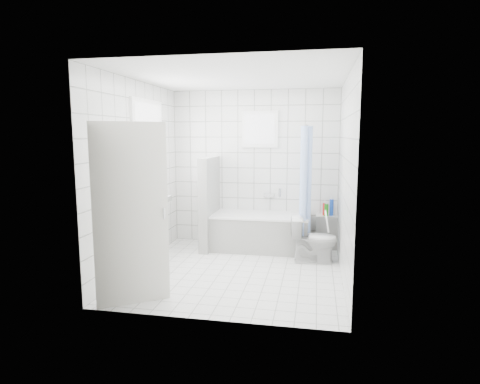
# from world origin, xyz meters

# --- Properties ---
(ground) EXTENTS (3.00, 3.00, 0.00)m
(ground) POSITION_xyz_m (0.00, 0.00, 0.00)
(ground) COLOR white
(ground) RESTS_ON ground
(ceiling) EXTENTS (3.00, 3.00, 0.00)m
(ceiling) POSITION_xyz_m (0.00, 0.00, 2.60)
(ceiling) COLOR white
(ceiling) RESTS_ON ground
(wall_back) EXTENTS (2.80, 0.02, 2.60)m
(wall_back) POSITION_xyz_m (0.00, 1.50, 1.30)
(wall_back) COLOR white
(wall_back) RESTS_ON ground
(wall_front) EXTENTS (2.80, 0.02, 2.60)m
(wall_front) POSITION_xyz_m (0.00, -1.50, 1.30)
(wall_front) COLOR white
(wall_front) RESTS_ON ground
(wall_left) EXTENTS (0.02, 3.00, 2.60)m
(wall_left) POSITION_xyz_m (-1.40, 0.00, 1.30)
(wall_left) COLOR white
(wall_left) RESTS_ON ground
(wall_right) EXTENTS (0.02, 3.00, 2.60)m
(wall_right) POSITION_xyz_m (1.40, 0.00, 1.30)
(wall_right) COLOR white
(wall_right) RESTS_ON ground
(window_left) EXTENTS (0.01, 0.90, 1.40)m
(window_left) POSITION_xyz_m (-1.35, 0.30, 1.60)
(window_left) COLOR white
(window_left) RESTS_ON wall_left
(window_back) EXTENTS (0.50, 0.01, 0.50)m
(window_back) POSITION_xyz_m (0.10, 1.46, 1.95)
(window_back) COLOR white
(window_back) RESTS_ON wall_back
(window_sill) EXTENTS (0.18, 1.02, 0.08)m
(window_sill) POSITION_xyz_m (-1.31, 0.30, 0.86)
(window_sill) COLOR white
(window_sill) RESTS_ON wall_left
(door) EXTENTS (0.68, 0.48, 2.00)m
(door) POSITION_xyz_m (-0.92, -1.25, 1.00)
(door) COLOR silver
(door) RESTS_ON ground
(bathtub) EXTENTS (1.55, 0.77, 0.58)m
(bathtub) POSITION_xyz_m (0.17, 1.12, 0.29)
(bathtub) COLOR white
(bathtub) RESTS_ON ground
(partition_wall) EXTENTS (0.15, 0.85, 1.50)m
(partition_wall) POSITION_xyz_m (-0.67, 1.07, 0.75)
(partition_wall) COLOR white
(partition_wall) RESTS_ON ground
(tiled_ledge) EXTENTS (0.40, 0.24, 0.55)m
(tiled_ledge) POSITION_xyz_m (1.26, 1.38, 0.28)
(tiled_ledge) COLOR white
(tiled_ledge) RESTS_ON ground
(toilet) EXTENTS (0.70, 0.45, 0.68)m
(toilet) POSITION_xyz_m (1.03, 0.60, 0.34)
(toilet) COLOR silver
(toilet) RESTS_ON ground
(curtain_rod) EXTENTS (0.02, 0.80, 0.02)m
(curtain_rod) POSITION_xyz_m (0.88, 1.10, 2.00)
(curtain_rod) COLOR silver
(curtain_rod) RESTS_ON wall_back
(shower_curtain) EXTENTS (0.14, 0.48, 1.78)m
(shower_curtain) POSITION_xyz_m (0.88, 0.97, 1.10)
(shower_curtain) COLOR #5284F0
(shower_curtain) RESTS_ON curtain_rod
(tub_faucet) EXTENTS (0.18, 0.06, 0.06)m
(tub_faucet) POSITION_xyz_m (0.27, 1.46, 0.85)
(tub_faucet) COLOR silver
(tub_faucet) RESTS_ON wall_back
(sill_bottles) EXTENTS (0.13, 0.82, 0.29)m
(sill_bottles) POSITION_xyz_m (-1.30, 0.24, 1.03)
(sill_bottles) COLOR silver
(sill_bottles) RESTS_ON window_sill
(ledge_bottles) EXTENTS (0.17, 0.15, 0.27)m
(ledge_bottles) POSITION_xyz_m (1.24, 1.37, 0.66)
(ledge_bottles) COLOR blue
(ledge_bottles) RESTS_ON tiled_ledge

